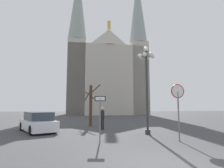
{
  "coord_description": "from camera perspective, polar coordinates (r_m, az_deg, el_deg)",
  "views": [
    {
      "loc": [
        -2.45,
        -6.25,
        1.91
      ],
      "look_at": [
        0.24,
        18.75,
        4.79
      ],
      "focal_mm": 30.47,
      "sensor_mm": 36.0,
      "label": 1
    }
  ],
  "objects": [
    {
      "name": "ground_plane",
      "position": [
        6.98,
        15.86,
        -22.22
      ],
      "size": [
        120.0,
        120.0,
        0.0
      ],
      "primitive_type": "plane",
      "color": "#424244"
    },
    {
      "name": "cathedral",
      "position": [
        43.5,
        -1.7,
        3.48
      ],
      "size": [
        17.54,
        13.22,
        32.54
      ],
      "color": "#BCB5A5",
      "rests_on": "ground"
    },
    {
      "name": "stop_sign",
      "position": [
        11.12,
        19.19,
        -4.81
      ],
      "size": [
        0.78,
        0.11,
        3.11
      ],
      "color": "slate",
      "rests_on": "ground"
    },
    {
      "name": "one_way_arrow_sign",
      "position": [
        10.28,
        -3.61,
        -8.62
      ],
      "size": [
        0.6,
        0.12,
        2.44
      ],
      "color": "slate",
      "rests_on": "ground"
    },
    {
      "name": "street_lamp",
      "position": [
        13.51,
        10.34,
        2.62
      ],
      "size": [
        1.25,
        1.12,
        6.12
      ],
      "color": "#2D3833",
      "rests_on": "ground"
    },
    {
      "name": "bare_tree",
      "position": [
        18.27,
        -6.39,
        -6.0
      ],
      "size": [
        1.56,
        1.52,
        4.0
      ],
      "color": "#473323",
      "rests_on": "ground"
    },
    {
      "name": "parked_car_near_white",
      "position": [
        15.34,
        -21.37,
        -10.69
      ],
      "size": [
        3.68,
        4.65,
        1.46
      ],
      "color": "silver",
      "rests_on": "ground"
    },
    {
      "name": "pedestrian_walking",
      "position": [
        15.53,
        -2.9,
        -9.59
      ],
      "size": [
        0.32,
        0.32,
        1.78
      ],
      "color": "black",
      "rests_on": "ground"
    }
  ]
}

